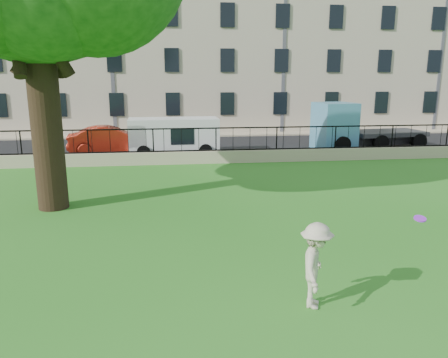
{
  "coord_description": "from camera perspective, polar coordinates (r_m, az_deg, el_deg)",
  "views": [
    {
      "loc": [
        -2.19,
        -8.81,
        4.15
      ],
      "look_at": [
        -0.67,
        3.5,
        1.21
      ],
      "focal_mm": 35.0,
      "sensor_mm": 36.0,
      "label": 1
    }
  ],
  "objects": [
    {
      "name": "ground",
      "position": [
        9.98,
        6.4,
        -11.29
      ],
      "size": [
        120.0,
        120.0,
        0.0
      ],
      "primitive_type": "plane",
      "color": "#27761C",
      "rests_on": "ground"
    },
    {
      "name": "retaining_wall",
      "position": [
        21.28,
        -1.04,
        2.92
      ],
      "size": [
        50.0,
        0.4,
        0.6
      ],
      "primitive_type": "cube",
      "color": "tan",
      "rests_on": "ground"
    },
    {
      "name": "iron_railing",
      "position": [
        21.14,
        -1.05,
        5.19
      ],
      "size": [
        50.0,
        0.05,
        1.13
      ],
      "color": "black",
      "rests_on": "retaining_wall"
    },
    {
      "name": "street",
      "position": [
        25.94,
        -2.14,
        4.14
      ],
      "size": [
        60.0,
        9.0,
        0.01
      ],
      "primitive_type": "cube",
      "color": "black",
      "rests_on": "ground"
    },
    {
      "name": "sidewalk",
      "position": [
        31.06,
        -2.98,
        5.76
      ],
      "size": [
        60.0,
        1.4,
        0.12
      ],
      "primitive_type": "cube",
      "color": "tan",
      "rests_on": "ground"
    },
    {
      "name": "building_row",
      "position": [
        36.55,
        -3.8,
        17.65
      ],
      "size": [
        56.4,
        10.4,
        13.8
      ],
      "color": "#BAAF94",
      "rests_on": "ground"
    },
    {
      "name": "man",
      "position": [
        8.21,
        11.91,
        -11.01
      ],
      "size": [
        0.94,
        1.18,
        1.6
      ],
      "primitive_type": "imported",
      "rotation": [
        0.0,
        0.0,
        1.18
      ],
      "color": "beige",
      "rests_on": "ground"
    },
    {
      "name": "frisbee",
      "position": [
        10.66,
        24.23,
        -4.74
      ],
      "size": [
        0.36,
        0.36,
        0.12
      ],
      "primitive_type": "cylinder",
      "rotation": [
        0.21,
        -0.14,
        0.43
      ],
      "color": "#9B28E4"
    },
    {
      "name": "red_sedan",
      "position": [
        24.63,
        -14.58,
        4.97
      ],
      "size": [
        4.68,
        2.17,
        1.49
      ],
      "primitive_type": "imported",
      "rotation": [
        0.0,
        0.0,
        1.71
      ],
      "color": "#AF2615",
      "rests_on": "street"
    },
    {
      "name": "white_van",
      "position": [
        23.45,
        -6.57,
        5.5
      ],
      "size": [
        4.74,
        1.97,
        1.97
      ],
      "primitive_type": "cube",
      "rotation": [
        0.0,
        0.0,
        0.03
      ],
      "color": "white",
      "rests_on": "street"
    },
    {
      "name": "blue_truck",
      "position": [
        26.95,
        18.33,
        6.67
      ],
      "size": [
        6.57,
        2.97,
        2.67
      ],
      "primitive_type": "cube",
      "rotation": [
        0.0,
        0.0,
        0.11
      ],
      "color": "#4E92B8",
      "rests_on": "street"
    }
  ]
}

